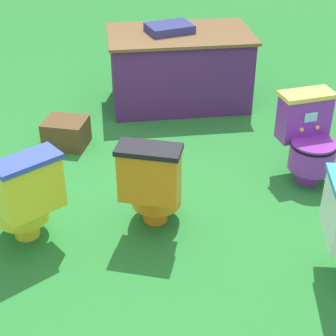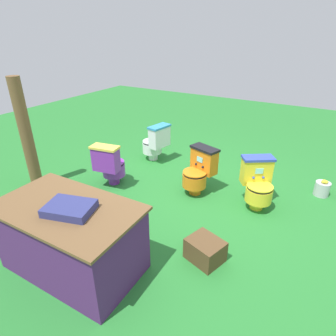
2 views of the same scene
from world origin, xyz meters
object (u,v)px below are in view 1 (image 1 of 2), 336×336
object	(u,v)px
toilet_purple	(308,138)
toilet_yellow	(25,197)
small_crate	(66,133)
toilet_orange	(153,183)
vendor_table	(179,68)

from	to	relation	value
toilet_purple	toilet_yellow	world-z (taller)	same
toilet_purple	small_crate	bearing A→B (deg)	-31.37
toilet_orange	vendor_table	xyz separation A→B (m)	(0.47, 2.11, 0.02)
toilet_yellow	vendor_table	xyz separation A→B (m)	(1.35, 2.17, 0.02)
toilet_purple	vendor_table	bearing A→B (deg)	-71.98
vendor_table	small_crate	size ratio (longest dim) A/B	3.90
small_crate	toilet_orange	bearing A→B (deg)	-62.00
toilet_yellow	small_crate	size ratio (longest dim) A/B	1.92
toilet_purple	toilet_orange	bearing A→B (deg)	11.44
toilet_yellow	vendor_table	distance (m)	2.56
toilet_orange	small_crate	distance (m)	1.49
toilet_yellow	toilet_orange	bearing A→B (deg)	-29.58
vendor_table	small_crate	bearing A→B (deg)	-145.19
toilet_orange	toilet_purple	size ratio (longest dim) A/B	1.00
toilet_orange	vendor_table	bearing A→B (deg)	95.76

